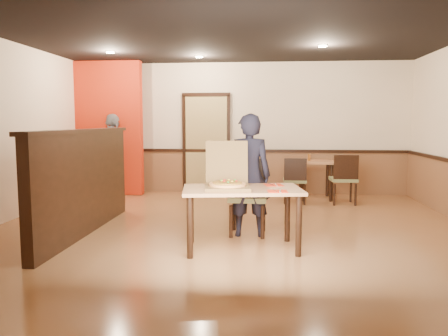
{
  "coord_description": "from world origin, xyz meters",
  "views": [
    {
      "loc": [
        0.48,
        -5.94,
        1.55
      ],
      "look_at": [
        -0.08,
        0.0,
        0.91
      ],
      "focal_mm": 35.0,
      "sensor_mm": 36.0,
      "label": 1
    }
  ],
  "objects_px": {
    "main_table": "(242,197)",
    "diner_chair": "(248,193)",
    "side_chair_left": "(295,179)",
    "passerby": "(113,155)",
    "side_table": "(316,170)",
    "diner": "(249,175)",
    "condiment": "(309,157)",
    "pizza_box": "(227,182)",
    "side_chair_right": "(344,177)"
  },
  "relations": [
    {
      "from": "main_table",
      "to": "diner_chair",
      "type": "xyz_separation_m",
      "value": [
        0.04,
        0.79,
        -0.08
      ]
    },
    {
      "from": "side_chair_left",
      "to": "passerby",
      "type": "relative_size",
      "value": 0.51
    },
    {
      "from": "side_table",
      "to": "main_table",
      "type": "bearing_deg",
      "value": -109.29
    },
    {
      "from": "diner_chair",
      "to": "side_table",
      "type": "distance_m",
      "value": 3.14
    },
    {
      "from": "side_table",
      "to": "diner",
      "type": "xyz_separation_m",
      "value": [
        -1.23,
        -3.04,
        0.24
      ]
    },
    {
      "from": "condiment",
      "to": "main_table",
      "type": "bearing_deg",
      "value": -107.27
    },
    {
      "from": "diner",
      "to": "pizza_box",
      "type": "relative_size",
      "value": 2.45
    },
    {
      "from": "diner_chair",
      "to": "condiment",
      "type": "xyz_separation_m",
      "value": [
        1.11,
        2.91,
        0.27
      ]
    },
    {
      "from": "side_chair_left",
      "to": "pizza_box",
      "type": "distance_m",
      "value": 3.26
    },
    {
      "from": "diner_chair",
      "to": "side_chair_left",
      "type": "bearing_deg",
      "value": 72.44
    },
    {
      "from": "passerby",
      "to": "diner_chair",
      "type": "bearing_deg",
      "value": -153.93
    },
    {
      "from": "side_table",
      "to": "passerby",
      "type": "xyz_separation_m",
      "value": [
        -4.13,
        -0.18,
        0.27
      ]
    },
    {
      "from": "passerby",
      "to": "pizza_box",
      "type": "height_order",
      "value": "passerby"
    },
    {
      "from": "main_table",
      "to": "pizza_box",
      "type": "relative_size",
      "value": 2.24
    },
    {
      "from": "diner",
      "to": "passerby",
      "type": "relative_size",
      "value": 0.97
    },
    {
      "from": "side_chair_right",
      "to": "diner",
      "type": "distance_m",
      "value": 2.96
    },
    {
      "from": "diner",
      "to": "side_chair_right",
      "type": "bearing_deg",
      "value": -126.81
    },
    {
      "from": "main_table",
      "to": "condiment",
      "type": "height_order",
      "value": "condiment"
    },
    {
      "from": "pizza_box",
      "to": "side_chair_right",
      "type": "bearing_deg",
      "value": 51.53
    },
    {
      "from": "pizza_box",
      "to": "main_table",
      "type": "bearing_deg",
      "value": -0.2
    },
    {
      "from": "main_table",
      "to": "pizza_box",
      "type": "xyz_separation_m",
      "value": [
        -0.18,
        -0.02,
        0.18
      ]
    },
    {
      "from": "diner_chair",
      "to": "pizza_box",
      "type": "height_order",
      "value": "pizza_box"
    },
    {
      "from": "diner",
      "to": "passerby",
      "type": "bearing_deg",
      "value": -46.56
    },
    {
      "from": "pizza_box",
      "to": "condiment",
      "type": "xyz_separation_m",
      "value": [
        1.33,
        3.73,
        0.01
      ]
    },
    {
      "from": "diner_chair",
      "to": "side_chair_right",
      "type": "bearing_deg",
      "value": 54.81
    },
    {
      "from": "main_table",
      "to": "passerby",
      "type": "distance_m",
      "value": 4.51
    },
    {
      "from": "side_chair_right",
      "to": "diner",
      "type": "xyz_separation_m",
      "value": [
        -1.68,
        -2.42,
        0.31
      ]
    },
    {
      "from": "side_chair_right",
      "to": "pizza_box",
      "type": "xyz_separation_m",
      "value": [
        -1.92,
        -3.08,
        0.31
      ]
    },
    {
      "from": "side_table",
      "to": "pizza_box",
      "type": "distance_m",
      "value": 3.98
    },
    {
      "from": "side_table",
      "to": "passerby",
      "type": "height_order",
      "value": "passerby"
    },
    {
      "from": "side_chair_left",
      "to": "passerby",
      "type": "xyz_separation_m",
      "value": [
        -3.67,
        0.43,
        0.38
      ]
    },
    {
      "from": "main_table",
      "to": "passerby",
      "type": "height_order",
      "value": "passerby"
    },
    {
      "from": "side_chair_left",
      "to": "side_table",
      "type": "bearing_deg",
      "value": -124.11
    },
    {
      "from": "side_table",
      "to": "passerby",
      "type": "relative_size",
      "value": 0.44
    },
    {
      "from": "main_table",
      "to": "side_table",
      "type": "distance_m",
      "value": 3.9
    },
    {
      "from": "diner",
      "to": "side_chair_left",
      "type": "bearing_deg",
      "value": -109.79
    },
    {
      "from": "main_table",
      "to": "diner",
      "type": "bearing_deg",
      "value": 76.45
    },
    {
      "from": "passerby",
      "to": "pizza_box",
      "type": "bearing_deg",
      "value": -163.67
    },
    {
      "from": "passerby",
      "to": "diner",
      "type": "bearing_deg",
      "value": -155.44
    },
    {
      "from": "side_chair_left",
      "to": "condiment",
      "type": "height_order",
      "value": "condiment"
    },
    {
      "from": "diner_chair",
      "to": "side_chair_left",
      "type": "height_order",
      "value": "diner_chair"
    },
    {
      "from": "diner",
      "to": "passerby",
      "type": "xyz_separation_m",
      "value": [
        -2.89,
        2.85,
        0.03
      ]
    },
    {
      "from": "side_chair_left",
      "to": "main_table",
      "type": "bearing_deg",
      "value": 77.02
    },
    {
      "from": "diner_chair",
      "to": "side_table",
      "type": "bearing_deg",
      "value": 68.33
    },
    {
      "from": "diner",
      "to": "condiment",
      "type": "distance_m",
      "value": 3.26
    },
    {
      "from": "diner_chair",
      "to": "diner",
      "type": "height_order",
      "value": "diner"
    },
    {
      "from": "main_table",
      "to": "side_table",
      "type": "relative_size",
      "value": 1.99
    },
    {
      "from": "side_chair_left",
      "to": "passerby",
      "type": "bearing_deg",
      "value": -4.42
    },
    {
      "from": "diner",
      "to": "passerby",
      "type": "distance_m",
      "value": 4.06
    },
    {
      "from": "side_table",
      "to": "diner",
      "type": "relative_size",
      "value": 0.46
    }
  ]
}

